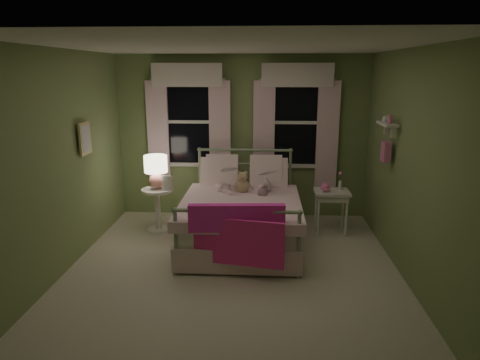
# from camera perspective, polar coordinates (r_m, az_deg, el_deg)

# --- Properties ---
(room_shell) EXTENTS (4.20, 4.20, 4.20)m
(room_shell) POSITION_cam_1_polar(r_m,az_deg,el_deg) (4.86, -1.04, 1.96)
(room_shell) COLOR beige
(room_shell) RESTS_ON ground
(bed) EXTENTS (1.58, 2.04, 1.18)m
(bed) POSITION_cam_1_polar(r_m,az_deg,el_deg) (5.93, 0.20, -4.93)
(bed) COLOR white
(bed) RESTS_ON ground
(pink_throw) EXTENTS (1.10, 0.28, 0.71)m
(pink_throw) POSITION_cam_1_polar(r_m,az_deg,el_deg) (4.89, -0.46, -6.41)
(pink_throw) COLOR #EC2EAD
(pink_throw) RESTS_ON bed
(child_left) EXTENTS (0.35, 0.29, 0.81)m
(child_left) POSITION_cam_1_polar(r_m,az_deg,el_deg) (6.19, -2.18, 1.60)
(child_left) COLOR #F7D1DD
(child_left) RESTS_ON bed
(child_right) EXTENTS (0.37, 0.29, 0.73)m
(child_right) POSITION_cam_1_polar(r_m,az_deg,el_deg) (6.17, 3.01, 1.18)
(child_right) COLOR #F7D1DD
(child_right) RESTS_ON bed
(book_left) EXTENTS (0.22, 0.17, 0.26)m
(book_left) POSITION_cam_1_polar(r_m,az_deg,el_deg) (5.95, -2.40, 0.93)
(book_left) COLOR beige
(book_left) RESTS_ON child_left
(book_right) EXTENTS (0.23, 0.18, 0.26)m
(book_right) POSITION_cam_1_polar(r_m,az_deg,el_deg) (5.93, 2.99, 0.46)
(book_right) COLOR beige
(book_right) RESTS_ON child_right
(teddy_bear) EXTENTS (0.24, 0.20, 0.32)m
(teddy_bear) POSITION_cam_1_polar(r_m,az_deg,el_deg) (6.06, 0.33, -0.47)
(teddy_bear) COLOR tan
(teddy_bear) RESTS_ON bed
(nightstand_left) EXTENTS (0.46, 0.46, 0.65)m
(nightstand_left) POSITION_cam_1_polar(r_m,az_deg,el_deg) (6.49, -10.92, -3.14)
(nightstand_left) COLOR white
(nightstand_left) RESTS_ON ground
(table_lamp) EXTENTS (0.34, 0.34, 0.49)m
(table_lamp) POSITION_cam_1_polar(r_m,az_deg,el_deg) (6.36, -11.15, 1.47)
(table_lamp) COLOR #D88780
(table_lamp) RESTS_ON nightstand_left
(book_nightstand) EXTENTS (0.18, 0.24, 0.02)m
(book_nightstand) POSITION_cam_1_polar(r_m,az_deg,el_deg) (6.33, -10.32, -1.32)
(book_nightstand) COLOR beige
(book_nightstand) RESTS_ON nightstand_left
(nightstand_right) EXTENTS (0.50, 0.40, 0.64)m
(nightstand_right) POSITION_cam_1_polar(r_m,az_deg,el_deg) (6.38, 12.12, -2.28)
(nightstand_right) COLOR white
(nightstand_right) RESTS_ON ground
(pink_toy) EXTENTS (0.14, 0.19, 0.14)m
(pink_toy) POSITION_cam_1_polar(r_m,az_deg,el_deg) (6.32, 11.31, -0.91)
(pink_toy) COLOR pink
(pink_toy) RESTS_ON nightstand_right
(bud_vase) EXTENTS (0.06, 0.06, 0.28)m
(bud_vase) POSITION_cam_1_polar(r_m,az_deg,el_deg) (6.39, 13.23, -0.10)
(bud_vase) COLOR white
(bud_vase) RESTS_ON nightstand_right
(window_left) EXTENTS (1.34, 0.13, 1.96)m
(window_left) POSITION_cam_1_polar(r_m,az_deg,el_deg) (6.91, -6.88, 8.28)
(window_left) COLOR black
(window_left) RESTS_ON room_shell
(window_right) EXTENTS (1.34, 0.13, 1.96)m
(window_right) POSITION_cam_1_polar(r_m,az_deg,el_deg) (6.82, 7.47, 8.18)
(window_right) COLOR black
(window_right) RESTS_ON room_shell
(wall_shelf) EXTENTS (0.15, 0.50, 0.60)m
(wall_shelf) POSITION_cam_1_polar(r_m,az_deg,el_deg) (5.71, 18.96, 5.32)
(wall_shelf) COLOR white
(wall_shelf) RESTS_ON room_shell
(framed_picture) EXTENTS (0.03, 0.32, 0.42)m
(framed_picture) POSITION_cam_1_polar(r_m,az_deg,el_deg) (5.88, -19.96, 5.24)
(framed_picture) COLOR beige
(framed_picture) RESTS_ON room_shell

